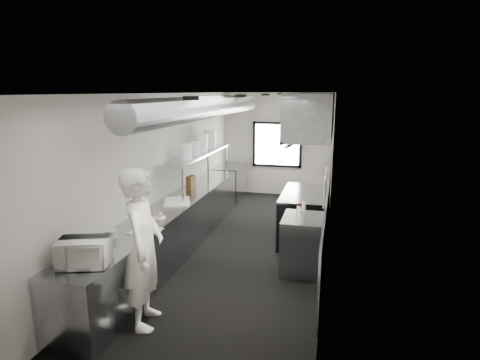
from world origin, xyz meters
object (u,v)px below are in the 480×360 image
Objects in this scene: bottle_station at (303,244)px; deli_tub_a at (90,245)px; exhaust_hood at (310,116)px; squeeze_bottle_b at (301,214)px; cutting_board at (177,201)px; prep_counter at (174,228)px; range at (303,216)px; plate_stack_b at (195,148)px; plate_stack_a at (186,152)px; plate_stack_c at (201,143)px; knife_block at (191,182)px; squeeze_bottle_a at (301,217)px; squeeze_bottle_d at (304,209)px; small_plate at (160,218)px; pass_shelf at (199,155)px; plate_stack_d at (210,139)px; deli_tub_b at (112,234)px; squeeze_bottle_c at (299,212)px; far_work_table at (229,182)px; line_cook at (143,248)px; squeeze_bottle_e at (304,207)px; microwave at (84,252)px.

bottle_station is 5.91× the size of deli_tub_a.
squeeze_bottle_b is at bearing -89.46° from exhaust_hood.
cutting_board is 2.30m from squeeze_bottle_b.
range is at bearing 28.74° from prep_counter.
plate_stack_a is at bearing -86.68° from plate_stack_b.
deli_tub_a is 3.55m from plate_stack_b.
plate_stack_c is (-0.07, 1.76, 1.31)m from prep_counter.
range is 5.86× the size of plate_stack_b.
knife_block is 2.84m from squeeze_bottle_a.
bottle_station is 5.06× the size of squeeze_bottle_d.
bottle_station is 5.07× the size of small_plate.
exhaust_hood reaches higher than bottle_station.
plate_stack_b is (-0.18, 2.12, 0.80)m from small_plate.
plate_stack_c is at bearing 91.35° from plate_stack_b.
bottle_station is at bearing 14.99° from small_plate.
plate_stack_d reaches higher than pass_shelf.
pass_shelf is at bearing 172.53° from exhaust_hood.
plate_stack_c reaches higher than knife_block.
squeeze_bottle_c is (2.36, 1.49, 0.03)m from deli_tub_b.
knife_block is 1.36× the size of squeeze_bottle_a.
deli_tub_b is at bearing -153.06° from squeeze_bottle_a.
plate_stack_d is at bearing -92.64° from far_work_table.
deli_tub_b is 2.56m from plate_stack_a.
plate_stack_b is 0.43m from plate_stack_c.
bottle_station is 0.56m from squeeze_bottle_d.
prep_counter is at bearing 85.06° from deli_tub_a.
line_cook reaches higher than squeeze_bottle_b.
plate_stack_d is 2.11× the size of squeeze_bottle_a.
far_work_table is 3.22m from plate_stack_a.
range is 1.40m from bottle_station.
knife_block is (-0.08, -2.60, 0.58)m from far_work_table.
plate_stack_b is (-0.03, 0.60, -0.01)m from plate_stack_a.
squeeze_bottle_d is (2.36, -1.13, -0.05)m from knife_block.
plate_stack_a is at bearing -88.85° from pass_shelf.
squeeze_bottle_d is at bearing 97.22° from bottle_station.
deli_tub_a is (-0.73, 0.01, -0.03)m from line_cook.
far_work_table is 6.55× the size of squeeze_bottle_b.
squeeze_bottle_e reaches higher than deli_tub_b.
bottle_station is at bearing 27.34° from microwave.
range is at bearing 26.05° from cutting_board.
squeeze_bottle_e reaches higher than prep_counter.
squeeze_bottle_b is (2.32, -1.68, -0.71)m from plate_stack_b.
knife_block reaches higher than squeeze_bottle_e.
small_plate is 0.97× the size of squeeze_bottle_e.
cutting_board is 3.24× the size of squeeze_bottle_b.
bottle_station is 3.30× the size of plate_stack_b.
exhaust_hood is 1.38× the size of range.
plate_stack_a is at bearing 156.88° from squeeze_bottle_c.
prep_counter is 2.34m from squeeze_bottle_e.
plate_stack_a is at bearing 94.34° from cutting_board.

